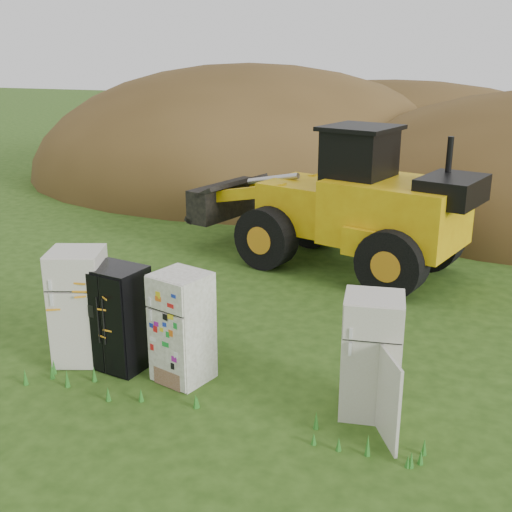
{
  "coord_description": "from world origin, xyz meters",
  "views": [
    {
      "loc": [
        3.54,
        -7.92,
        4.85
      ],
      "look_at": [
        -0.08,
        2.0,
        1.41
      ],
      "focal_mm": 45.0,
      "sensor_mm": 36.0,
      "label": 1
    }
  ],
  "objects_px": {
    "fridge_leftmost": "(80,306)",
    "fridge_open_door": "(371,355)",
    "fridge_black_side": "(118,317)",
    "fridge_sticker": "(182,327)",
    "wheel_loader": "(325,195)"
  },
  "relations": [
    {
      "from": "fridge_leftmost",
      "to": "fridge_open_door",
      "type": "relative_size",
      "value": 1.07
    },
    {
      "from": "fridge_black_side",
      "to": "fridge_sticker",
      "type": "height_order",
      "value": "fridge_sticker"
    },
    {
      "from": "fridge_leftmost",
      "to": "fridge_sticker",
      "type": "height_order",
      "value": "fridge_leftmost"
    },
    {
      "from": "fridge_sticker",
      "to": "fridge_open_door",
      "type": "distance_m",
      "value": 2.84
    },
    {
      "from": "wheel_loader",
      "to": "fridge_black_side",
      "type": "bearing_deg",
      "value": -90.04
    },
    {
      "from": "fridge_leftmost",
      "to": "fridge_open_door",
      "type": "height_order",
      "value": "fridge_leftmost"
    },
    {
      "from": "fridge_leftmost",
      "to": "fridge_black_side",
      "type": "distance_m",
      "value": 0.7
    },
    {
      "from": "fridge_black_side",
      "to": "fridge_leftmost",
      "type": "bearing_deg",
      "value": -169.69
    },
    {
      "from": "fridge_leftmost",
      "to": "fridge_sticker",
      "type": "relative_size",
      "value": 1.09
    },
    {
      "from": "fridge_black_side",
      "to": "fridge_open_door",
      "type": "height_order",
      "value": "fridge_open_door"
    },
    {
      "from": "fridge_open_door",
      "to": "fridge_sticker",
      "type": "bearing_deg",
      "value": 171.85
    },
    {
      "from": "fridge_leftmost",
      "to": "fridge_open_door",
      "type": "xyz_separation_m",
      "value": [
        4.67,
        0.0,
        -0.06
      ]
    },
    {
      "from": "fridge_leftmost",
      "to": "fridge_sticker",
      "type": "bearing_deg",
      "value": -20.26
    },
    {
      "from": "fridge_black_side",
      "to": "wheel_loader",
      "type": "height_order",
      "value": "wheel_loader"
    },
    {
      "from": "fridge_sticker",
      "to": "wheel_loader",
      "type": "distance_m",
      "value": 6.23
    }
  ]
}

